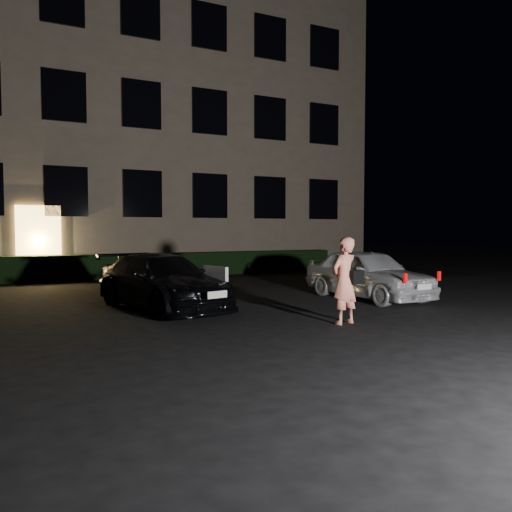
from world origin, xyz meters
name	(u,v)px	position (x,y,z in m)	size (l,w,h in m)	color
ground	(294,330)	(0.00, 0.00, 0.00)	(80.00, 80.00, 0.00)	black
building	(120,130)	(0.00, 14.99, 6.00)	(20.00, 8.11, 12.00)	#716050
hedge	(146,265)	(0.00, 10.50, 0.42)	(15.00, 0.70, 0.85)	black
sedan	(163,281)	(-1.36, 3.28, 0.58)	(2.49, 4.27, 1.16)	black
hatch	(367,274)	(3.58, 2.59, 0.62)	(1.69, 3.71, 1.23)	silver
man	(345,280)	(1.11, 0.11, 0.78)	(0.71, 0.51, 1.56)	#FF8B72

